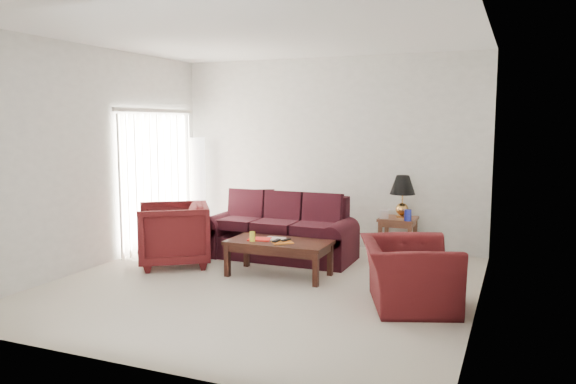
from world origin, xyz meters
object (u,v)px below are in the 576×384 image
(armchair_right, at_px, (408,274))
(coffee_table, at_px, (279,258))
(armchair_left, at_px, (173,234))
(end_table, at_px, (398,237))
(floor_lamp, at_px, (198,187))
(sofa, at_px, (278,228))

(armchair_right, height_order, coffee_table, armchair_right)
(armchair_left, distance_m, armchair_right, 3.39)
(end_table, distance_m, armchair_left, 3.28)
(armchair_left, bearing_deg, armchair_right, 46.84)
(end_table, relative_size, armchair_left, 0.60)
(end_table, bearing_deg, armchair_right, -75.71)
(floor_lamp, xyz_separation_m, coffee_table, (2.27, -1.75, -0.64))
(armchair_right, bearing_deg, armchair_left, 60.60)
(floor_lamp, distance_m, coffee_table, 2.94)
(armchair_left, relative_size, armchair_right, 0.88)
(sofa, distance_m, coffee_table, 1.00)
(sofa, xyz_separation_m, end_table, (1.59, 0.81, -0.16))
(armchair_left, height_order, coffee_table, armchair_left)
(sofa, relative_size, coffee_table, 1.67)
(sofa, relative_size, armchair_left, 2.31)
(sofa, relative_size, armchair_right, 2.02)
(floor_lamp, distance_m, armchair_right, 4.69)
(sofa, xyz_separation_m, coffee_table, (0.40, -0.89, -0.22))
(floor_lamp, height_order, armchair_right, floor_lamp)
(sofa, bearing_deg, end_table, 24.41)
(sofa, xyz_separation_m, armchair_left, (-1.18, -0.94, -0.02))
(end_table, height_order, armchair_left, armchair_left)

